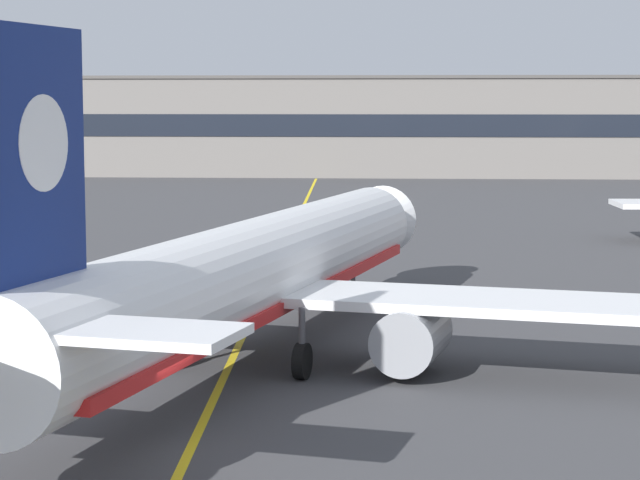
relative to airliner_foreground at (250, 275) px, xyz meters
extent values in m
plane|color=#3D3D3F|center=(-1.53, -11.40, -3.37)|extent=(400.00, 400.00, 0.00)
cube|color=yellow|center=(-1.53, 18.60, -3.37)|extent=(7.58, 179.86, 0.01)
cylinder|color=white|center=(0.03, 0.14, 0.13)|extent=(11.70, 35.94, 3.80)
cone|color=white|center=(4.32, 18.96, 0.13)|extent=(4.10, 3.34, 3.61)
cube|color=red|center=(0.03, 0.14, -0.91)|extent=(10.99, 33.12, 0.44)
cube|color=black|center=(3.90, 17.11, 0.80)|extent=(3.02, 1.71, 0.60)
cube|color=white|center=(0.17, 0.73, -0.72)|extent=(32.27, 11.79, 0.36)
cylinder|color=gray|center=(-6.10, 1.13, -1.94)|extent=(3.04, 4.02, 2.30)
cylinder|color=black|center=(-5.69, 2.93, -1.94)|extent=(1.95, 0.61, 1.95)
cylinder|color=gray|center=(5.99, -1.62, -1.94)|extent=(3.04, 4.02, 2.30)
cylinder|color=black|center=(6.40, 0.18, -1.94)|extent=(1.95, 0.61, 1.95)
cube|color=navy|center=(-3.48, -15.26, 4.68)|extent=(1.46, 4.77, 7.20)
cylinder|color=white|center=(-3.41, -14.97, 5.40)|extent=(0.96, 2.44, 2.40)
cube|color=white|center=(-3.61, -15.85, 0.99)|extent=(11.35, 5.17, 0.24)
cylinder|color=#4C4C51|center=(3.25, 14.28, -1.89)|extent=(0.24, 0.24, 1.60)
cylinder|color=black|center=(3.25, 14.28, -2.92)|extent=(0.59, 0.97, 0.90)
cylinder|color=#4C4C51|center=(-2.95, -1.23, -1.59)|extent=(0.24, 0.24, 1.60)
cylinder|color=black|center=(-2.95, -1.23, -2.72)|extent=(0.68, 1.36, 1.30)
cylinder|color=#4C4C51|center=(2.12, -2.38, -1.59)|extent=(0.24, 0.24, 1.60)
cylinder|color=black|center=(2.12, -2.38, -2.72)|extent=(0.68, 1.36, 1.30)
cone|color=orange|center=(0.23, 16.64, -3.09)|extent=(0.36, 0.36, 0.55)
cylinder|color=white|center=(0.23, 16.64, -3.07)|extent=(0.23, 0.23, 0.07)
cube|color=orange|center=(0.23, 16.64, -3.35)|extent=(0.44, 0.44, 0.03)
cube|color=slate|center=(10.03, 115.36, 2.90)|extent=(163.29, 12.00, 12.53)
cube|color=black|center=(10.03, 109.31, 3.30)|extent=(156.76, 0.12, 2.80)
cube|color=#4E4A47|center=(10.03, 115.36, 9.36)|extent=(163.69, 12.40, 0.40)
camera|label=1|loc=(5.60, -44.62, 6.45)|focal=68.60mm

